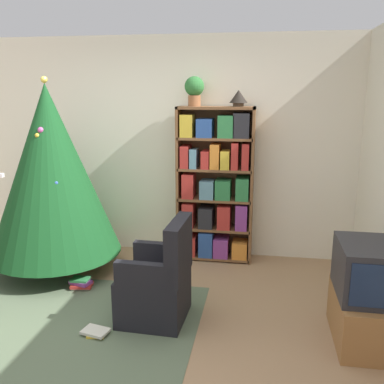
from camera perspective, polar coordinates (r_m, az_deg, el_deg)
ground_plane at (r=3.70m, az=-11.93°, el=-19.25°), size 14.00×14.00×0.00m
wall_back at (r=5.24m, az=-3.98°, el=5.97°), size 8.00×0.10×2.60m
area_rug at (r=4.05m, az=-16.67°, el=-16.34°), size 2.33×1.75×0.01m
bookshelf at (r=4.98m, az=3.18°, el=0.72°), size 0.88×0.31×1.80m
tv_stand at (r=3.83m, az=21.80°, el=-15.29°), size 0.44×0.75×0.40m
television at (r=3.65m, az=22.38°, el=-9.58°), size 0.45×0.60×0.42m
game_remote at (r=3.51m, az=20.72°, el=-13.99°), size 0.04×0.12×0.02m
christmas_tree at (r=4.82m, az=-18.26°, el=2.65°), size 1.41×1.41×2.12m
armchair at (r=3.83m, az=-4.53°, el=-12.23°), size 0.59×0.58×0.92m
potted_plant at (r=4.90m, az=0.32°, el=13.58°), size 0.22×0.22×0.33m
table_lamp at (r=4.84m, az=6.22°, el=12.46°), size 0.20×0.20×0.18m
book_pile_near_tree at (r=4.61m, az=-14.57°, el=-11.71°), size 0.24×0.19×0.11m
book_pile_by_chair at (r=3.81m, az=-12.71°, el=-17.78°), size 0.24×0.19×0.04m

